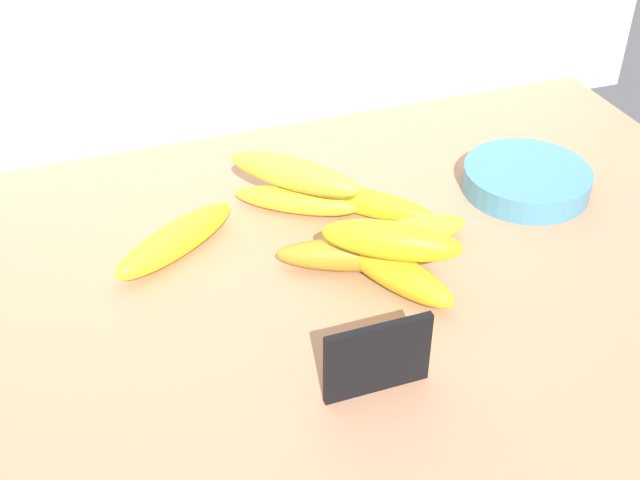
# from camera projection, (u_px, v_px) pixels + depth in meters

# --- Properties ---
(counter_top) EXTENTS (1.10, 0.76, 0.03)m
(counter_top) POSITION_uv_depth(u_px,v_px,m) (357.00, 282.00, 0.97)
(counter_top) COLOR #AD7A59
(counter_top) RESTS_ON ground
(chalkboard_sign) EXTENTS (0.11, 0.02, 0.08)m
(chalkboard_sign) POSITION_uv_depth(u_px,v_px,m) (377.00, 361.00, 0.79)
(chalkboard_sign) COLOR black
(chalkboard_sign) RESTS_ON counter_top
(fruit_bowl) EXTENTS (0.17, 0.17, 0.03)m
(fruit_bowl) POSITION_uv_depth(u_px,v_px,m) (526.00, 180.00, 1.10)
(fruit_bowl) COLOR teal
(fruit_bowl) RESTS_ON counter_top
(banana_0) EXTENTS (0.11, 0.17, 0.04)m
(banana_0) POSITION_uv_depth(u_px,v_px,m) (395.00, 271.00, 0.93)
(banana_0) COLOR gold
(banana_0) RESTS_ON counter_top
(banana_1) EXTENTS (0.16, 0.16, 0.04)m
(banana_1) POSITION_uv_depth(u_px,v_px,m) (367.00, 202.00, 1.05)
(banana_1) COLOR yellow
(banana_1) RESTS_ON counter_top
(banana_2) EXTENTS (0.16, 0.12, 0.03)m
(banana_2) POSITION_uv_depth(u_px,v_px,m) (295.00, 201.00, 1.06)
(banana_2) COLOR gold
(banana_2) RESTS_ON counter_top
(banana_3) EXTENTS (0.18, 0.13, 0.04)m
(banana_3) POSITION_uv_depth(u_px,v_px,m) (176.00, 240.00, 0.98)
(banana_3) COLOR yellow
(banana_3) RESTS_ON counter_top
(banana_4) EXTENTS (0.19, 0.10, 0.04)m
(banana_4) POSITION_uv_depth(u_px,v_px,m) (358.00, 254.00, 0.96)
(banana_4) COLOR olive
(banana_4) RESTS_ON counter_top
(banana_5) EXTENTS (0.15, 0.04, 0.04)m
(banana_5) POSITION_uv_depth(u_px,v_px,m) (410.00, 234.00, 0.99)
(banana_5) COLOR #ACBC2C
(banana_5) RESTS_ON counter_top
(banana_6) EXTENTS (0.16, 0.12, 0.04)m
(banana_6) POSITION_uv_depth(u_px,v_px,m) (391.00, 240.00, 0.90)
(banana_6) COLOR yellow
(banana_6) RESTS_ON banana_0
(banana_7) EXTENTS (0.16, 0.17, 0.04)m
(banana_7) POSITION_uv_depth(u_px,v_px,m) (294.00, 174.00, 1.04)
(banana_7) COLOR gold
(banana_7) RESTS_ON banana_2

